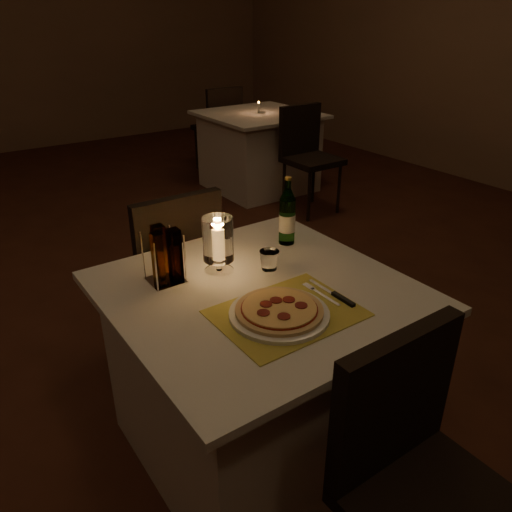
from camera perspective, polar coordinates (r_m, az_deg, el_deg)
floor at (r=2.64m, az=-10.37°, el=-12.14°), size 8.00×10.00×0.02m
main_table at (r=1.95m, az=0.34°, el=-13.11°), size 1.00×1.00×0.74m
chair_near at (r=1.47m, az=17.92°, el=-21.75°), size 0.42×0.42×0.90m
chair_far at (r=2.38m, az=-9.60°, el=-0.64°), size 0.42×0.42×0.90m
placemat at (r=1.61m, az=3.51°, el=-6.54°), size 0.45×0.34×0.00m
plate at (r=1.59m, az=2.67°, el=-6.61°), size 0.32×0.32×0.01m
pizza at (r=1.58m, az=2.68°, el=-6.12°), size 0.28×0.28×0.02m
fork at (r=1.72m, az=7.16°, el=-4.19°), size 0.02×0.18×0.00m
knife at (r=1.71m, az=9.40°, el=-4.59°), size 0.02×0.22×0.01m
tumbler at (r=1.86m, az=1.53°, el=-0.47°), size 0.07×0.07×0.07m
water_bottle at (r=2.05m, az=3.58°, el=4.45°), size 0.07×0.07×0.28m
hurricane_candle at (r=1.80m, az=-4.36°, el=1.71°), size 0.11×0.11×0.22m
cruet_caddy at (r=1.77m, az=-10.38°, el=-0.20°), size 0.12×0.12×0.21m
neighbor_table_right at (r=5.00m, az=0.31°, el=11.91°), size 1.00×1.00×0.74m
neighbor_chair_ra at (r=4.41m, az=5.80°, el=12.17°), size 0.42×0.42×0.90m
neighbor_chair_rb at (r=5.54m, az=-4.09°, el=15.13°), size 0.42×0.42×0.90m
neighbor_candle_right at (r=4.91m, az=0.32°, el=16.59°), size 0.03×0.03×0.11m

